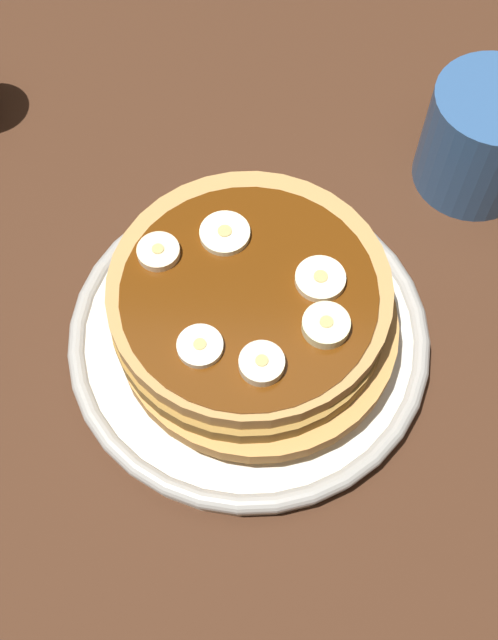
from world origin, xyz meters
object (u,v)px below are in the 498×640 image
Objects in this scene: banana_slice_2 at (320,279)px; banana_slice_3 at (225,234)px; banana_slice_4 at (200,347)px; banana_slice_1 at (326,326)px; banana_slice_5 at (159,252)px; coffee_mug at (489,138)px; pancake_stack at (252,313)px; plate at (249,337)px; banana_slice_0 at (262,364)px.

banana_slice_3 is (-6.09, 3.04, -0.03)cm from banana_slice_2.
banana_slice_2 is at bearing 35.57° from banana_slice_4.
banana_slice_1 is 1.07× the size of banana_slice_5.
pancake_stack is at bearing -136.39° from coffee_mug.
banana_slice_4 is (-6.96, -4.98, -0.03)cm from banana_slice_2.
pancake_stack is at bearing 54.61° from banana_slice_4.
banana_slice_3 is 8.07cm from banana_slice_4.
banana_slice_0 is (1.02, -4.97, 6.47)cm from plate.
coffee_mug is at bearing 45.54° from banana_slice_4.
banana_slice_4 is 0.22× the size of coffee_mug.
plate is 3.45cm from pancake_stack.
pancake_stack is at bearing -166.30° from banana_slice_2.
plate is 7.83× the size of banana_slice_2.
banana_slice_1 is 0.92× the size of banana_slice_2.
coffee_mug is at bearing 52.82° from banana_slice_0.
banana_slice_0 is at bearing -143.74° from banana_slice_1.
banana_slice_0 is 0.22× the size of coffee_mug.
banana_slice_0 is 26.17cm from coffee_mug.
banana_slice_1 is 0.89× the size of banana_slice_3.
banana_slice_4 is at bearing -134.46° from coffee_mug.
banana_slice_3 is 1.17× the size of banana_slice_4.
banana_slice_1 reaches higher than banana_slice_3.
banana_slice_2 is at bearing -26.55° from banana_slice_3.
pancake_stack is at bearing -10.27° from plate.
pancake_stack reaches higher than plate.
plate is 7.76cm from banana_slice_2.
banana_slice_0 is at bearing -14.78° from banana_slice_4.
banana_slice_0 and banana_slice_1 have the same top height.
plate is at bearing 56.58° from banana_slice_4.
banana_slice_4 is (-0.88, -8.02, 0.00)cm from banana_slice_3.
banana_slice_3 is (-6.46, 6.30, -0.17)cm from banana_slice_1.
banana_slice_1 is 7.53cm from banana_slice_4.
banana_slice_3 is 0.26× the size of coffee_mug.
banana_slice_0 is at bearing -72.77° from banana_slice_3.
coffee_mug is at bearing 32.35° from banana_slice_3.
banana_slice_0 is at bearing -78.37° from plate.
coffee_mug is (22.51, 13.36, -3.18)cm from banana_slice_5.
pancake_stack is 5.88× the size of banana_slice_3.
banana_slice_5 is at bearing 172.23° from banana_slice_2.
banana_slice_2 is (4.32, 0.98, 6.37)cm from plate.
banana_slice_2 is (-0.37, 3.26, -0.13)cm from banana_slice_1.
banana_slice_5 is at bearing 157.88° from plate.
coffee_mug is (18.48, 11.70, -3.12)cm from banana_slice_3.
banana_slice_4 is 27.81cm from coffee_mug.
banana_slice_0 reaches higher than banana_slice_2.
coffee_mug is at bearing 43.25° from plate.
coffee_mug is (16.71, 15.72, 3.22)cm from plate.
banana_slice_0 is 1.00× the size of banana_slice_5.
plate is 1.29× the size of pancake_stack.
plate is 1.99× the size of coffee_mug.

